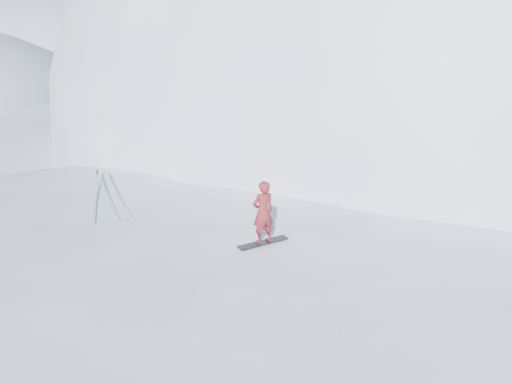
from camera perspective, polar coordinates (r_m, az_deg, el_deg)
ground at (r=12.93m, az=-11.17°, el=-17.60°), size 400.00×400.00×0.00m
near_ridge at (r=15.46m, az=-7.41°, el=-10.83°), size 36.00×28.00×4.80m
summit_peak at (r=43.03m, az=19.78°, el=7.45°), size 60.00×56.00×56.00m
peak_shoulder at (r=32.81m, az=6.59°, el=5.21°), size 28.00×24.00×18.00m
wind_bumps at (r=14.73m, az=-13.40°, el=-12.85°), size 16.00×14.40×1.00m
snowboard at (r=12.22m, az=0.87°, el=-6.32°), size 1.47×0.76×0.02m
snowboarder at (r=11.88m, az=0.89°, el=-2.54°), size 0.72×0.59×1.70m
board_tracks at (r=17.04m, az=-18.26°, el=0.10°), size 1.89×5.97×0.04m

